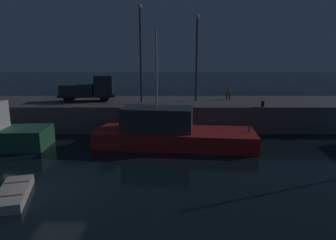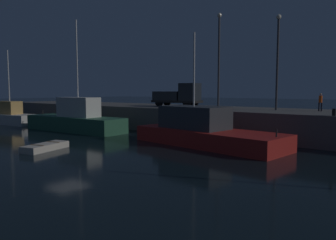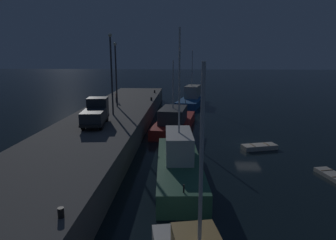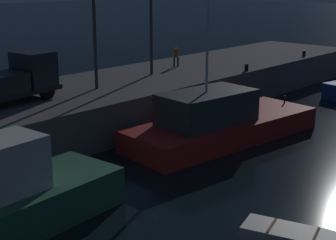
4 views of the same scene
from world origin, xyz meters
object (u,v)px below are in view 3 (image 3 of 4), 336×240
(fishing_trawler_red, at_px, (192,98))
(fishing_boat_orange, at_px, (174,121))
(dinghy_orange_near, at_px, (259,147))
(rowboat_white_mid, at_px, (332,175))
(lamp_post_west, at_px, (111,69))
(bollard_west, at_px, (61,213))
(bollard_east, at_px, (155,92))
(bollard_central, at_px, (151,99))
(utility_truck, at_px, (96,113))
(lamp_post_east, at_px, (116,70))
(fishing_boat_blue, at_px, (179,163))
(dockworker, at_px, (117,96))

(fishing_trawler_red, distance_m, fishing_boat_orange, 19.71)
(dinghy_orange_near, bearing_deg, rowboat_white_mid, -150.04)
(dinghy_orange_near, distance_m, lamp_post_west, 18.27)
(bollard_west, relative_size, bollard_east, 0.96)
(bollard_central, distance_m, bollard_east, 9.34)
(rowboat_white_mid, bearing_deg, utility_truck, 72.68)
(lamp_post_east, bearing_deg, fishing_boat_orange, -109.26)
(fishing_trawler_red, height_order, bollard_central, fishing_trawler_red)
(fishing_boat_blue, distance_m, bollard_central, 23.95)
(utility_truck, bearing_deg, bollard_west, -168.51)
(fishing_boat_blue, relative_size, rowboat_white_mid, 3.95)
(lamp_post_east, bearing_deg, fishing_boat_blue, -153.94)
(fishing_boat_blue, relative_size, bollard_west, 26.87)
(fishing_trawler_red, relative_size, bollard_west, 27.39)
(fishing_boat_orange, relative_size, utility_truck, 2.18)
(fishing_boat_blue, relative_size, bollard_east, 25.70)
(lamp_post_east, bearing_deg, dockworker, 13.55)
(dinghy_orange_near, relative_size, dockworker, 2.39)
(bollard_west, distance_m, bollard_central, 33.67)
(fishing_boat_orange, distance_m, dockworker, 10.94)
(rowboat_white_mid, relative_size, bollard_central, 6.15)
(dockworker, bearing_deg, bollard_central, -66.94)
(lamp_post_west, distance_m, bollard_central, 12.67)
(bollard_west, bearing_deg, bollard_east, 0.18)
(rowboat_white_mid, bearing_deg, lamp_post_east, 50.35)
(lamp_post_west, xyz_separation_m, bollard_west, (-22.54, -3.02, -5.10))
(rowboat_white_mid, distance_m, lamp_post_east, 27.80)
(fishing_boat_blue, bearing_deg, dinghy_orange_near, -46.46)
(rowboat_white_mid, distance_m, dockworker, 30.00)
(lamp_post_west, bearing_deg, rowboat_white_mid, -120.21)
(lamp_post_east, distance_m, dockworker, 5.42)
(fishing_trawler_red, xyz_separation_m, lamp_post_west, (-22.32, 9.75, 6.56))
(fishing_boat_blue, height_order, bollard_central, fishing_boat_blue)
(fishing_trawler_red, distance_m, utility_truck, 29.50)
(rowboat_white_mid, height_order, lamp_post_east, lamp_post_east)
(fishing_boat_orange, xyz_separation_m, rowboat_white_mid, (-14.40, -12.83, -0.92))
(utility_truck, bearing_deg, rowboat_white_mid, -107.32)
(fishing_trawler_red, height_order, lamp_post_west, lamp_post_west)
(rowboat_white_mid, bearing_deg, dockworker, 46.18)
(bollard_east, bearing_deg, bollard_central, -177.51)
(lamp_post_west, bearing_deg, bollard_east, -8.03)
(dinghy_orange_near, distance_m, bollard_central, 20.44)
(rowboat_white_mid, relative_size, lamp_post_west, 0.33)
(fishing_boat_blue, distance_m, lamp_post_west, 16.07)
(fishing_trawler_red, height_order, rowboat_white_mid, fishing_trawler_red)
(fishing_boat_blue, height_order, dinghy_orange_near, fishing_boat_blue)
(fishing_trawler_red, height_order, lamp_post_east, lamp_post_east)
(fishing_trawler_red, distance_m, bollard_west, 45.38)
(lamp_post_west, relative_size, utility_truck, 1.61)
(fishing_boat_orange, relative_size, lamp_post_east, 1.48)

